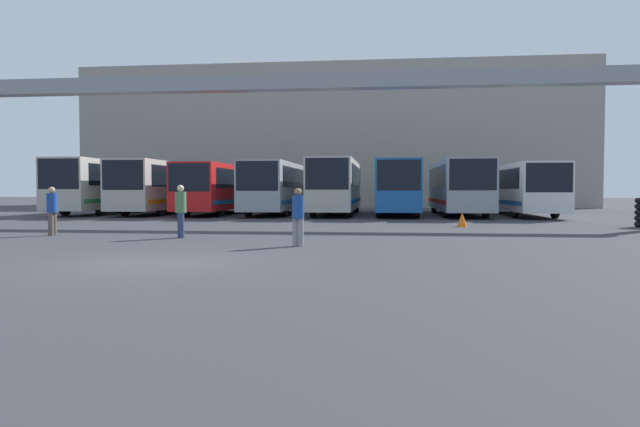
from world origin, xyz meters
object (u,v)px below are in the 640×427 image
(bus_slot_4, at_px, (337,184))
(pedestrian_near_center, at_px, (298,215))
(bus_slot_2, at_px, (220,186))
(bus_slot_3, at_px, (277,185))
(pedestrian_near_right, at_px, (181,210))
(pedestrian_near_left, at_px, (52,210))
(bus_slot_1, at_px, (164,184))
(bus_slot_7, at_px, (520,187))
(traffic_cone, at_px, (462,220))
(bus_slot_0, at_px, (109,184))
(bus_slot_5, at_px, (397,185))
(bus_slot_6, at_px, (457,185))

(bus_slot_4, height_order, pedestrian_near_center, bus_slot_4)
(bus_slot_2, relative_size, bus_slot_4, 0.93)
(bus_slot_3, distance_m, pedestrian_near_right, 17.24)
(pedestrian_near_left, height_order, pedestrian_near_right, pedestrian_near_right)
(bus_slot_4, xyz_separation_m, pedestrian_near_left, (-8.03, -17.44, -1.02))
(bus_slot_1, distance_m, bus_slot_7, 21.95)
(bus_slot_3, relative_size, traffic_cone, 18.97)
(bus_slot_0, bearing_deg, bus_slot_2, 0.27)
(bus_slot_1, height_order, bus_slot_5, bus_slot_1)
(bus_slot_1, distance_m, bus_slot_4, 10.98)
(bus_slot_0, relative_size, bus_slot_5, 1.07)
(bus_slot_5, xyz_separation_m, traffic_cone, (2.45, -10.57, -1.52))
(bus_slot_4, bearing_deg, bus_slot_7, -0.38)
(bus_slot_0, distance_m, bus_slot_1, 3.66)
(bus_slot_5, bearing_deg, bus_slot_2, 177.81)
(traffic_cone, bearing_deg, bus_slot_2, 140.71)
(bus_slot_3, distance_m, bus_slot_5, 7.32)
(bus_slot_6, bearing_deg, bus_slot_0, -178.93)
(bus_slot_1, relative_size, pedestrian_near_left, 7.08)
(bus_slot_1, relative_size, bus_slot_4, 0.93)
(bus_slot_0, xyz_separation_m, bus_slot_3, (10.98, -0.19, -0.11))
(bus_slot_6, xyz_separation_m, pedestrian_near_center, (-6.67, -20.02, -1.00))
(traffic_cone, bearing_deg, pedestrian_near_left, -156.92)
(bus_slot_2, xyz_separation_m, bus_slot_5, (10.98, -0.42, 0.07))
(bus_slot_2, bearing_deg, pedestrian_near_right, -77.47)
(bus_slot_7, bearing_deg, pedestrian_near_center, -117.32)
(bus_slot_2, xyz_separation_m, traffic_cone, (13.43, -10.99, -1.45))
(pedestrian_near_center, bearing_deg, bus_slot_6, 90.14)
(pedestrian_near_left, relative_size, traffic_cone, 2.79)
(bus_slot_4, bearing_deg, pedestrian_near_left, -114.71)
(bus_slot_2, relative_size, bus_slot_5, 1.08)
(traffic_cone, bearing_deg, bus_slot_5, 103.07)
(bus_slot_3, relative_size, bus_slot_6, 0.90)
(bus_slot_5, bearing_deg, traffic_cone, -76.93)
(bus_slot_4, distance_m, pedestrian_near_left, 19.23)
(bus_slot_3, bearing_deg, bus_slot_0, 179.00)
(bus_slot_1, relative_size, pedestrian_near_right, 6.84)
(bus_slot_4, relative_size, bus_slot_5, 1.16)
(bus_slot_0, relative_size, bus_slot_2, 0.99)
(bus_slot_2, xyz_separation_m, bus_slot_6, (14.63, 0.38, 0.09))
(bus_slot_4, bearing_deg, traffic_cone, -61.83)
(traffic_cone, bearing_deg, bus_slot_6, 83.95)
(bus_slot_6, relative_size, traffic_cone, 21.04)
(bus_slot_0, xyz_separation_m, bus_slot_4, (14.63, 0.46, -0.03))
(bus_slot_0, xyz_separation_m, traffic_cone, (20.75, -10.96, -1.62))
(bus_slot_5, bearing_deg, pedestrian_near_center, -98.91)
(bus_slot_0, height_order, bus_slot_2, bus_slot_0)
(bus_slot_4, height_order, traffic_cone, bus_slot_4)
(pedestrian_near_left, bearing_deg, traffic_cone, 119.86)
(bus_slot_2, height_order, pedestrian_near_left, bus_slot_2)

